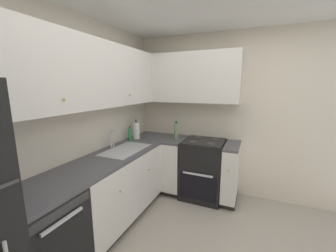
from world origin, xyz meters
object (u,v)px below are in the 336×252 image
dishwasher (40,244)px  oil_bottle (176,131)px  soap_bottle (130,134)px  paper_towel_roll (136,131)px  oven_range (203,168)px

dishwasher → oil_bottle: size_ratio=3.06×
dishwasher → soap_bottle: bearing=6.2°
paper_towel_roll → dishwasher: bearing=-174.9°
oven_range → soap_bottle: bearing=111.0°
dishwasher → oil_bottle: 2.19m
dishwasher → paper_towel_roll: size_ratio=2.69×
dishwasher → soap_bottle: 1.77m
soap_bottle → dishwasher: bearing=-173.8°
soap_bottle → paper_towel_roll: paper_towel_roll is taller
oven_range → paper_towel_roll: paper_towel_roll is taller
oven_range → oil_bottle: size_ratio=3.72×
paper_towel_roll → oil_bottle: bearing=-67.8°
oven_range → oil_bottle: 0.73m
dishwasher → soap_bottle: size_ratio=3.80×
soap_bottle → paper_towel_roll: size_ratio=0.71×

